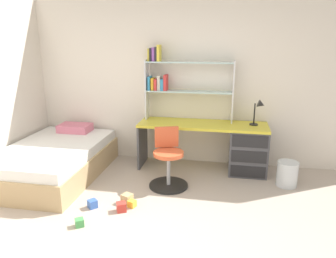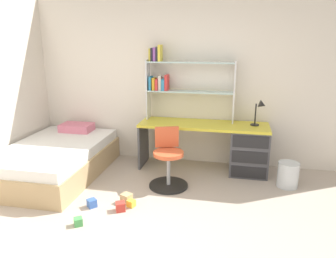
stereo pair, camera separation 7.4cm
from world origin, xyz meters
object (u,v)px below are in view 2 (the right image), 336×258
(toy_block_red_1, at_px, (120,207))
(toy_block_green_3, at_px, (78,222))
(toy_block_natural_4, at_px, (126,198))
(bed_platform, at_px, (56,159))
(toy_block_yellow_2, at_px, (131,203))
(bookshelf_hutch, at_px, (177,78))
(desk_lamp, at_px, (260,109))
(waste_bin, at_px, (288,175))
(swivel_chair, at_px, (168,164))
(desk, at_px, (236,146))
(toy_block_blue_0, at_px, (92,203))

(toy_block_red_1, bearing_deg, toy_block_green_3, -131.16)
(toy_block_natural_4, bearing_deg, bed_platform, 155.09)
(bed_platform, bearing_deg, toy_block_yellow_2, -26.43)
(bookshelf_hutch, relative_size, desk_lamp, 3.44)
(desk_lamp, xyz_separation_m, bed_platform, (-2.85, -0.68, -0.73))
(bed_platform, distance_m, waste_bin, 3.25)
(desk_lamp, xyz_separation_m, swivel_chair, (-1.18, -0.70, -0.66))
(desk, distance_m, bed_platform, 2.64)
(bed_platform, height_order, toy_block_natural_4, bed_platform)
(waste_bin, relative_size, toy_block_green_3, 3.92)
(toy_block_red_1, height_order, toy_block_natural_4, toy_block_natural_4)
(desk, height_order, swivel_chair, swivel_chair)
(bookshelf_hutch, height_order, waste_bin, bookshelf_hutch)
(desk_lamp, distance_m, bed_platform, 3.02)
(waste_bin, bearing_deg, toy_block_blue_0, -155.76)
(desk_lamp, bearing_deg, waste_bin, -46.06)
(toy_block_yellow_2, distance_m, toy_block_natural_4, 0.12)
(swivel_chair, relative_size, toy_block_red_1, 7.52)
(toy_block_yellow_2, bearing_deg, desk_lamp, 42.12)
(desk, bearing_deg, bed_platform, -165.57)
(desk, relative_size, bookshelf_hutch, 1.43)
(toy_block_blue_0, relative_size, toy_block_yellow_2, 1.18)
(toy_block_red_1, bearing_deg, desk, 48.37)
(toy_block_blue_0, height_order, toy_block_natural_4, toy_block_natural_4)
(desk, bearing_deg, waste_bin, -29.16)
(swivel_chair, bearing_deg, toy_block_red_1, -117.67)
(toy_block_blue_0, relative_size, toy_block_green_3, 1.12)
(swivel_chair, xyz_separation_m, bed_platform, (-1.67, 0.02, -0.07))
(swivel_chair, height_order, toy_block_yellow_2, swivel_chair)
(desk_lamp, bearing_deg, toy_block_blue_0, -143.22)
(swivel_chair, bearing_deg, toy_block_yellow_2, -115.49)
(toy_block_blue_0, bearing_deg, desk_lamp, 36.78)
(desk_lamp, height_order, bed_platform, desk_lamp)
(bed_platform, bearing_deg, swivel_chair, -0.75)
(toy_block_green_3, bearing_deg, desk, 48.47)
(bookshelf_hutch, distance_m, desk_lamp, 1.28)
(waste_bin, distance_m, toy_block_blue_0, 2.56)
(desk_lamp, height_order, toy_block_natural_4, desk_lamp)
(swivel_chair, relative_size, waste_bin, 2.31)
(waste_bin, bearing_deg, toy_block_natural_4, -156.33)
(desk, bearing_deg, toy_block_green_3, -131.53)
(waste_bin, xyz_separation_m, toy_block_yellow_2, (-1.88, -0.95, -0.13))
(toy_block_yellow_2, bearing_deg, swivel_chair, 64.51)
(bookshelf_hutch, relative_size, swivel_chair, 1.69)
(swivel_chair, distance_m, toy_block_yellow_2, 0.77)
(desk_lamp, distance_m, toy_block_red_1, 2.34)
(waste_bin, height_order, toy_block_green_3, waste_bin)
(desk_lamp, relative_size, waste_bin, 1.13)
(desk, relative_size, toy_block_yellow_2, 23.03)
(bookshelf_hutch, bearing_deg, toy_block_red_1, -102.76)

